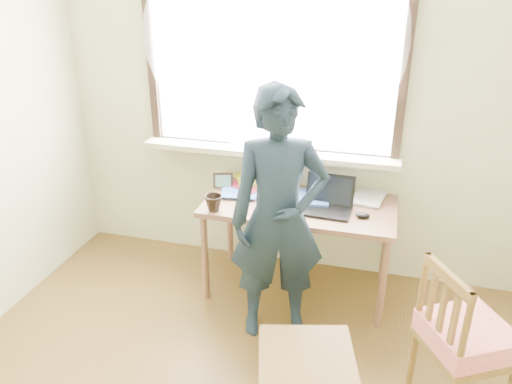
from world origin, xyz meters
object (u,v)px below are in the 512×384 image
(side_chair, at_px, (464,337))
(person, at_px, (279,218))
(mug_white, at_px, (283,184))
(desk, at_px, (299,213))
(laptop, at_px, (328,202))
(work_chair, at_px, (306,366))
(mug_dark, at_px, (214,203))

(side_chair, bearing_deg, person, 160.07)
(mug_white, xyz_separation_m, person, (0.11, -0.64, 0.06))
(side_chair, bearing_deg, desk, 140.24)
(mug_white, height_order, side_chair, side_chair)
(desk, distance_m, side_chair, 1.31)
(desk, distance_m, mug_white, 0.27)
(laptop, relative_size, side_chair, 0.38)
(laptop, xyz_separation_m, person, (-0.23, -0.42, 0.05))
(laptop, bearing_deg, person, -119.28)
(laptop, bearing_deg, work_chair, -86.31)
(laptop, relative_size, mug_white, 2.74)
(mug_white, xyz_separation_m, mug_dark, (-0.36, -0.44, 0.01))
(work_chair, bearing_deg, desk, 102.76)
(mug_dark, bearing_deg, laptop, 17.16)
(mug_white, distance_m, side_chair, 1.56)
(person, bearing_deg, mug_dark, 139.41)
(laptop, bearing_deg, mug_dark, -162.84)
(desk, xyz_separation_m, work_chair, (0.26, -1.17, -0.22))
(side_chair, distance_m, person, 1.16)
(side_chair, height_order, person, person)
(work_chair, xyz_separation_m, side_chair, (0.73, 0.34, 0.06))
(work_chair, height_order, side_chair, side_chair)
(work_chair, bearing_deg, mug_white, 107.30)
(desk, bearing_deg, mug_white, 130.14)
(laptop, bearing_deg, mug_white, 147.70)
(desk, distance_m, mug_dark, 0.59)
(desk, relative_size, side_chair, 1.48)
(desk, height_order, person, person)
(work_chair, relative_size, side_chair, 0.63)
(laptop, distance_m, side_chair, 1.17)
(mug_dark, height_order, person, person)
(person, bearing_deg, laptop, 42.71)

